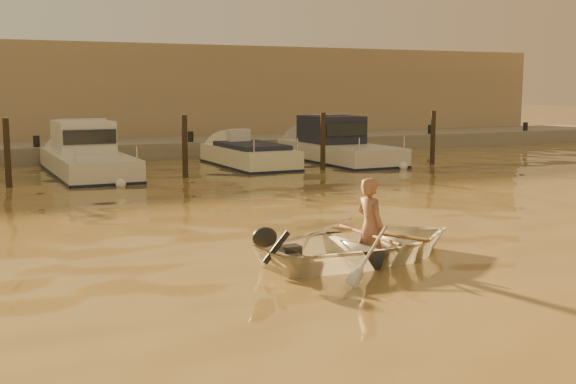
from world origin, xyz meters
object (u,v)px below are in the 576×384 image
person (370,227)px  moored_boat_3 (249,160)px  moored_boat_2 (87,156)px  moored_boat_4 (339,146)px  waterfront_building (105,97)px  dinghy (365,244)px

person → moored_boat_3: size_ratio=0.29×
moored_boat_2 → moored_boat_3: bearing=0.0°
moored_boat_2 → moored_boat_4: bearing=0.0°
moored_boat_3 → waterfront_building: waterfront_building is taller
moored_boat_3 → moored_boat_4: (3.79, 0.00, 0.40)m
moored_boat_3 → waterfront_building: 11.58m
dinghy → person: person is taller
moored_boat_3 → waterfront_building: (-2.90, 11.00, 2.17)m
moored_boat_2 → waterfront_building: bearing=75.4°
moored_boat_2 → waterfront_building: waterfront_building is taller
waterfront_building → moored_boat_2: bearing=-104.6°
dinghy → moored_boat_4: bearing=-34.1°
dinghy → moored_boat_4: size_ratio=0.52×
person → moored_boat_3: (3.67, 14.21, -0.31)m
person → moored_boat_2: (-2.10, 14.21, 0.09)m
moored_boat_2 → waterfront_building: (2.87, 11.00, 1.77)m
dinghy → person: bearing=-90.0°
dinghy → waterfront_building: waterfront_building is taller
moored_boat_3 → moored_boat_2: bearing=180.0°
waterfront_building → person: bearing=-91.7°
moored_boat_4 → waterfront_building: bearing=121.3°
dinghy → moored_boat_4: 16.11m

